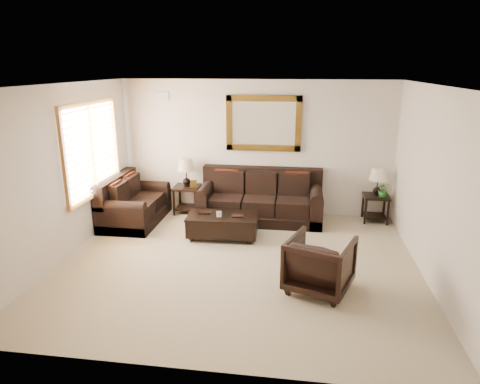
% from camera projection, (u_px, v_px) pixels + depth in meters
% --- Properties ---
extents(room, '(5.51, 5.01, 2.71)m').
position_uv_depth(room, '(238.00, 179.00, 6.30)').
color(room, gray).
rests_on(room, ground).
extents(window, '(0.07, 1.96, 1.66)m').
position_uv_depth(window, '(93.00, 149.00, 7.47)').
color(window, white).
rests_on(window, room).
extents(mirror, '(1.50, 0.06, 1.10)m').
position_uv_depth(mirror, '(264.00, 123.00, 8.48)').
color(mirror, '#482C0E').
rests_on(mirror, room).
extents(air_vent, '(0.25, 0.02, 0.18)m').
position_uv_depth(air_vent, '(163.00, 97.00, 8.63)').
color(air_vent, '#999999').
rests_on(air_vent, room).
extents(sofa, '(2.41, 1.04, 0.99)m').
position_uv_depth(sofa, '(260.00, 202.00, 8.49)').
color(sofa, black).
rests_on(sofa, room).
extents(loveseat, '(0.96, 1.61, 0.91)m').
position_uv_depth(loveseat, '(132.00, 205.00, 8.34)').
color(loveseat, black).
rests_on(loveseat, room).
extents(end_table_left, '(0.52, 0.52, 1.14)m').
position_uv_depth(end_table_left, '(187.00, 178.00, 8.75)').
color(end_table_left, black).
rests_on(end_table_left, room).
extents(end_table_right, '(0.49, 0.49, 1.07)m').
position_uv_depth(end_table_right, '(377.00, 187.00, 8.27)').
color(end_table_right, black).
rests_on(end_table_right, room).
extents(coffee_table, '(1.27, 0.72, 0.53)m').
position_uv_depth(coffee_table, '(223.00, 223.00, 7.59)').
color(coffee_table, black).
rests_on(coffee_table, room).
extents(armchair, '(1.02, 0.99, 0.83)m').
position_uv_depth(armchair, '(320.00, 262.00, 5.76)').
color(armchair, black).
rests_on(armchair, floor).
extents(potted_plant, '(0.32, 0.34, 0.23)m').
position_uv_depth(potted_plant, '(383.00, 191.00, 8.18)').
color(potted_plant, '#265C1F').
rests_on(potted_plant, end_table_right).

